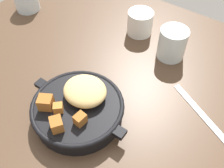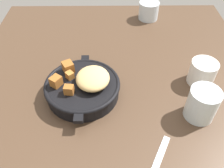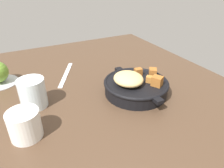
% 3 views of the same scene
% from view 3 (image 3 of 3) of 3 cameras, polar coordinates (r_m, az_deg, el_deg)
% --- Properties ---
extents(ground_plane, '(1.19, 0.95, 0.02)m').
position_cam_3_polar(ground_plane, '(0.71, -1.73, -3.80)').
color(ground_plane, '#473323').
extents(cast_iron_skillet, '(0.26, 0.22, 0.08)m').
position_cam_3_polar(cast_iron_skillet, '(0.70, 6.50, -0.30)').
color(cast_iron_skillet, black).
rests_on(cast_iron_skillet, ground_plane).
extents(saucer_plate, '(0.13, 0.13, 0.01)m').
position_cam_3_polar(saucer_plate, '(0.88, -28.59, 0.44)').
color(saucer_plate, '#B7BABF').
rests_on(saucer_plate, ground_plane).
extents(butter_knife, '(0.20, 0.12, 0.00)m').
position_cam_3_polar(butter_knife, '(0.85, -12.65, 2.70)').
color(butter_knife, silver).
rests_on(butter_knife, ground_plane).
extents(water_glass_tall, '(0.08, 0.08, 0.09)m').
position_cam_3_polar(water_glass_tall, '(0.67, -21.13, -2.37)').
color(water_glass_tall, silver).
rests_on(water_glass_tall, ground_plane).
extents(ceramic_mug_white, '(0.08, 0.08, 0.08)m').
position_cam_3_polar(ceramic_mug_white, '(0.56, -23.03, -10.31)').
color(ceramic_mug_white, silver).
rests_on(ceramic_mug_white, ground_plane).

